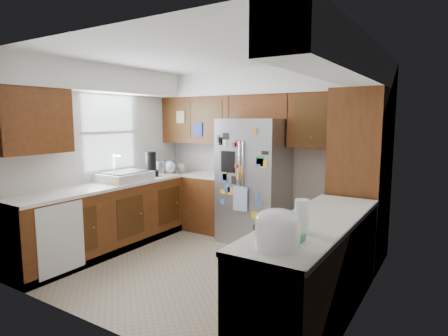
{
  "coord_description": "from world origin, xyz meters",
  "views": [
    {
      "loc": [
        2.51,
        -3.6,
        1.8
      ],
      "look_at": [
        0.02,
        0.35,
        1.18
      ],
      "focal_mm": 30.0,
      "sensor_mm": 36.0,
      "label": 1
    }
  ],
  "objects_px": {
    "fridge": "(254,180)",
    "rice_cooker": "(277,228)",
    "paper_towel": "(302,216)",
    "pantry": "(360,178)"
  },
  "relations": [
    {
      "from": "fridge",
      "to": "rice_cooker",
      "type": "bearing_deg",
      "value": -59.26
    },
    {
      "from": "paper_towel",
      "to": "fridge",
      "type": "bearing_deg",
      "value": 126.0
    },
    {
      "from": "fridge",
      "to": "rice_cooker",
      "type": "height_order",
      "value": "fridge"
    },
    {
      "from": "pantry",
      "to": "rice_cooker",
      "type": "xyz_separation_m",
      "value": [
        -0.0,
        -2.47,
        -0.01
      ]
    },
    {
      "from": "rice_cooker",
      "to": "paper_towel",
      "type": "relative_size",
      "value": 1.23
    },
    {
      "from": "pantry",
      "to": "paper_towel",
      "type": "xyz_separation_m",
      "value": [
        0.01,
        -2.03,
        -0.03
      ]
    },
    {
      "from": "fridge",
      "to": "paper_towel",
      "type": "distance_m",
      "value": 2.58
    },
    {
      "from": "fridge",
      "to": "paper_towel",
      "type": "relative_size",
      "value": 6.99
    },
    {
      "from": "rice_cooker",
      "to": "fridge",
      "type": "bearing_deg",
      "value": 120.74
    },
    {
      "from": "rice_cooker",
      "to": "paper_towel",
      "type": "height_order",
      "value": "rice_cooker"
    }
  ]
}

